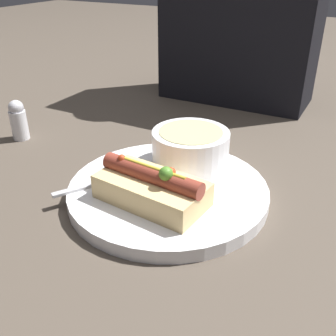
{
  "coord_description": "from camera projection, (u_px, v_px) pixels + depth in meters",
  "views": [
    {
      "loc": [
        0.22,
        -0.41,
        0.3
      ],
      "look_at": [
        0.0,
        0.0,
        0.05
      ],
      "focal_mm": 42.0,
      "sensor_mm": 36.0,
      "label": 1
    }
  ],
  "objects": [
    {
      "name": "ground_plane",
      "position": [
        168.0,
        197.0,
        0.56
      ],
      "size": [
        4.0,
        4.0,
        0.0
      ],
      "primitive_type": "plane",
      "color": "#4C4238"
    },
    {
      "name": "hot_dog",
      "position": [
        151.0,
        187.0,
        0.5
      ],
      "size": [
        0.15,
        0.09,
        0.06
      ],
      "rotation": [
        0.0,
        0.0,
        -0.11
      ],
      "color": "#E5C17F",
      "rests_on": "dinner_plate"
    },
    {
      "name": "dinner_plate",
      "position": [
        168.0,
        191.0,
        0.55
      ],
      "size": [
        0.28,
        0.28,
        0.02
      ],
      "color": "white",
      "rests_on": "ground_plane"
    },
    {
      "name": "salt_shaker",
      "position": [
        18.0,
        120.0,
        0.71
      ],
      "size": [
        0.03,
        0.03,
        0.07
      ],
      "color": "silver",
      "rests_on": "ground_plane"
    },
    {
      "name": "spoon",
      "position": [
        128.0,
        174.0,
        0.57
      ],
      "size": [
        0.1,
        0.14,
        0.01
      ],
      "rotation": [
        0.0,
        0.0,
        1.01
      ],
      "color": "#B7B7BC",
      "rests_on": "dinner_plate"
    },
    {
      "name": "soup_bowl",
      "position": [
        193.0,
        147.0,
        0.59
      ],
      "size": [
        0.12,
        0.12,
        0.05
      ],
      "color": "white",
      "rests_on": "dinner_plate"
    }
  ]
}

